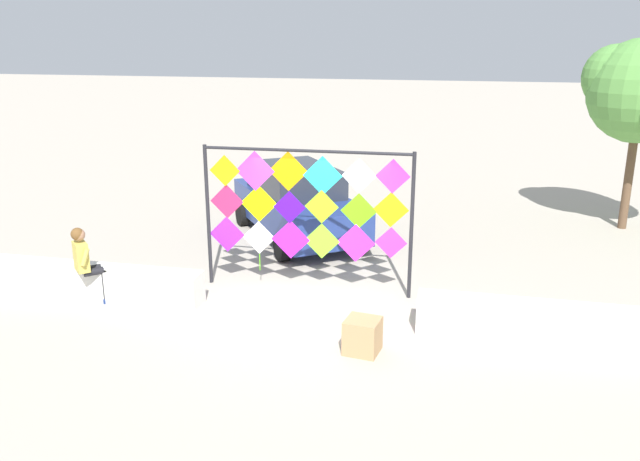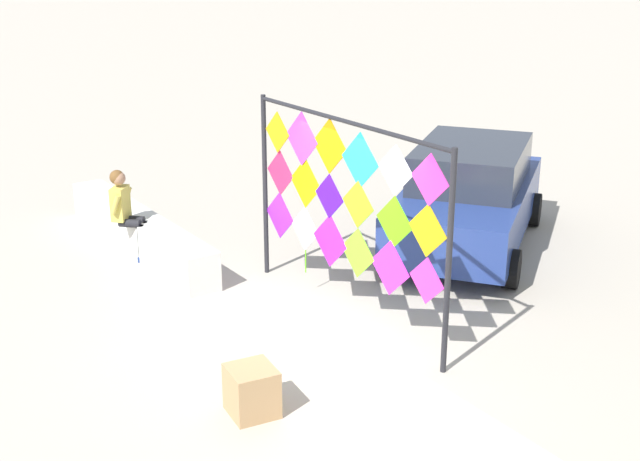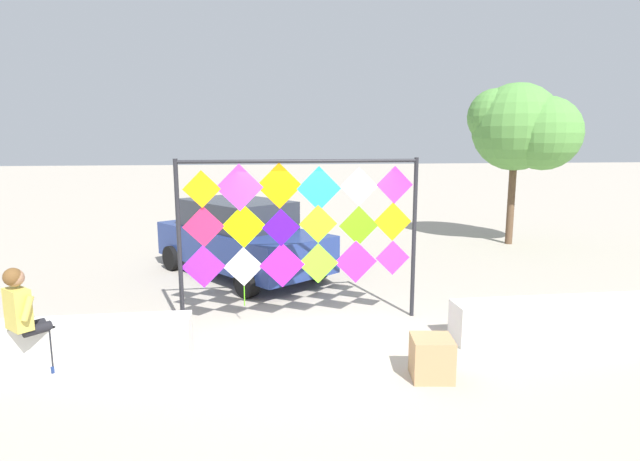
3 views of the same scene
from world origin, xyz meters
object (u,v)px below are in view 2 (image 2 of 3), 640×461
parked_car (468,196)px  cardboard_box_large (252,391)px  seated_vendor (126,208)px  kite_display_rack (344,196)px

parked_car → cardboard_box_large: parked_car is taller
cardboard_box_large → seated_vendor: bearing=171.8°
kite_display_rack → parked_car: (-1.02, 3.24, -0.83)m
seated_vendor → kite_display_rack: bearing=23.2°
kite_display_rack → parked_car: 3.50m
seated_vendor → cardboard_box_large: 5.13m
seated_vendor → parked_car: parked_car is taller
seated_vendor → cardboard_box_large: bearing=-8.2°
parked_car → kite_display_rack: bearing=-72.5°
kite_display_rack → seated_vendor: 3.99m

